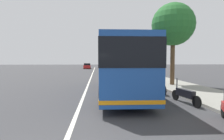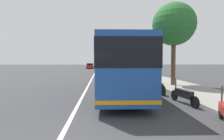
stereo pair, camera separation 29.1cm
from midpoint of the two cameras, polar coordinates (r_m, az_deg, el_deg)
The scene contains 11 objects.
sidewalk_curb at distance 14.79m, azimuth 21.97°, elevation -5.42°, with size 110.00×3.60×0.14m, color gray.
lane_divider_line at distance 13.28m, azimuth -8.96°, elevation -6.46°, with size 110.00×0.16×0.01m, color silver.
coach_bus at distance 12.01m, azimuth 1.65°, elevation 1.87°, with size 10.97×2.88×3.30m.
motorcycle_angled at distance 9.75m, azimuth 21.43°, elevation -7.28°, with size 2.28×0.42×1.23m.
motorcycle_far_end at distance 12.25m, azimuth 13.95°, elevation -5.05°, with size 2.20×0.31×1.28m.
car_behind_bus at distance 43.61m, azimuth -2.66°, elevation 0.96°, with size 4.22×2.11×1.53m.
car_oncoming at distance 50.90m, azimuth -8.07°, elevation 1.21°, with size 4.52×2.05×1.53m.
car_far_distant at distance 33.25m, azimuth -1.12°, elevation 0.45°, with size 4.50×1.90×1.60m.
car_side_street at distance 57.45m, azimuth -3.53°, elevation 1.38°, with size 4.16×2.12×1.47m.
roadside_tree_mid_block at distance 16.35m, azimuth 18.37°, elevation 13.47°, with size 3.57×3.57×7.02m.
roadside_tree_far_block at distance 27.74m, azimuth 8.62°, elevation 5.55°, with size 3.21×3.21×5.10m.
Camera 1 is at (-3.06, -0.84, 2.14)m, focal length 28.72 mm.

